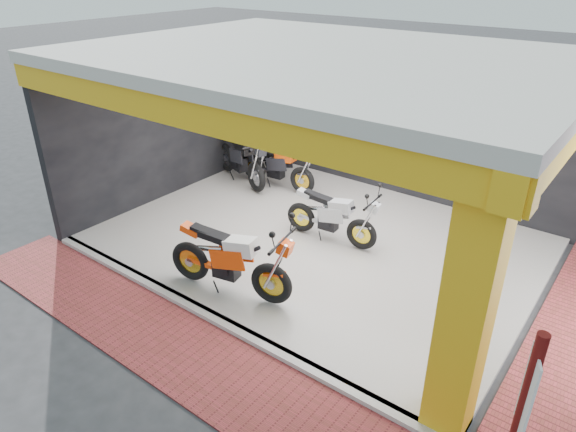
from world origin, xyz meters
name	(u,v)px	position (x,y,z in m)	size (l,w,h in m)	color
ground	(252,289)	(0.00, 0.00, 0.00)	(80.00, 80.00, 0.00)	#2D2D30
showroom_floor	(318,240)	(0.00, 2.00, 0.05)	(8.00, 6.00, 0.10)	beige
showroom_ceiling	(323,56)	(0.00, 2.00, 3.60)	(8.40, 6.40, 0.20)	beige
back_wall	(397,122)	(0.00, 5.10, 1.75)	(8.20, 0.20, 3.50)	black
left_wall	(171,122)	(-4.10, 2.00, 1.75)	(0.20, 6.20, 3.50)	black
corner_column	(468,308)	(3.75, -0.75, 1.75)	(0.50, 0.50, 3.50)	gold
header_beam_front	(193,112)	(0.00, -1.00, 3.30)	(8.40, 0.30, 0.40)	gold
floor_kerb	(209,316)	(0.00, -1.02, 0.05)	(8.00, 0.20, 0.10)	beige
paver_front	(172,344)	(0.00, -1.80, 0.01)	(9.00, 1.40, 0.03)	#9A3235
moto_hero	(271,265)	(0.62, -0.22, 0.83)	(2.39, 0.88, 1.46)	#F5430A
moto_row_a	(363,220)	(0.89, 2.14, 0.73)	(2.05, 0.76, 1.25)	#AFB2B7
moto_row_b	(256,163)	(-2.43, 2.98, 0.83)	(2.40, 0.89, 1.47)	black
moto_row_c	(302,168)	(-1.50, 3.54, 0.76)	(2.17, 0.80, 1.33)	black
moto_row_d	(275,150)	(-2.68, 4.01, 0.81)	(2.34, 0.87, 1.43)	black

